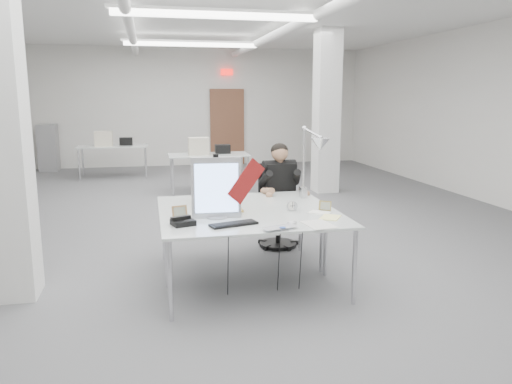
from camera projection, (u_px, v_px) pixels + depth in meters
room_shell at (220, 112)px, 7.08m from camera, size 10.04×14.04×3.24m
desk_main at (257, 222)px, 4.73m from camera, size 1.80×0.90×0.02m
desk_second at (240, 202)px, 5.59m from camera, size 1.80×0.90×0.02m
bg_desk_a at (209, 155)px, 10.05m from camera, size 1.60×0.80×0.02m
bg_desk_b at (113, 146)px, 11.74m from camera, size 1.60×0.80×0.02m
filing_cabinet at (48, 148)px, 12.81m from camera, size 0.45×0.55×1.20m
office_chair at (278, 205)px, 6.36m from camera, size 0.57×0.57×1.08m
seated_person at (279, 178)px, 6.24m from camera, size 0.59×0.71×1.01m
monitor at (216, 188)px, 4.78m from camera, size 0.48×0.08×0.59m
pennant at (246, 181)px, 4.79m from camera, size 0.40×0.14×0.44m
keyboard at (234, 224)px, 4.55m from camera, size 0.47×0.26×0.02m
laptop at (283, 229)px, 4.37m from camera, size 0.37×0.30×0.03m
mouse at (292, 223)px, 4.56m from camera, size 0.11×0.08×0.04m
bankers_lamp at (235, 195)px, 5.06m from camera, size 0.32×0.23×0.34m
desk_phone at (183, 222)px, 4.55m from camera, size 0.24×0.23×0.05m
picture_frame_left at (180, 212)px, 4.83m from camera, size 0.15×0.08×0.12m
picture_frame_right at (325, 206)px, 5.13m from camera, size 0.12×0.10×0.10m
desk_clock at (292, 206)px, 5.11m from camera, size 0.12×0.05×0.11m
paper_stack_a at (319, 225)px, 4.56m from camera, size 0.28×0.36×0.01m
paper_stack_b at (330, 217)px, 4.83m from camera, size 0.27×0.29×0.01m
paper_stack_c at (320, 212)px, 5.04m from camera, size 0.25×0.24×0.01m
beige_monitor at (218, 187)px, 5.51m from camera, size 0.46×0.44×0.34m
architect_lamp at (311, 166)px, 5.47m from camera, size 0.31×0.66×0.81m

